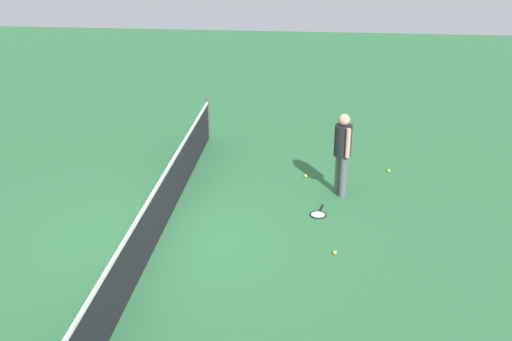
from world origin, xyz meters
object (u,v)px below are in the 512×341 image
player_near_side (342,148)px  tennis_ball_midcourt (306,176)px  tennis_ball_baseline (389,171)px  tennis_ball_near_player (335,253)px  tennis_racket_near_player (318,214)px

player_near_side → tennis_ball_midcourt: 1.43m
player_near_side → tennis_ball_midcourt: bearing=42.2°
tennis_ball_midcourt → tennis_ball_baseline: same height
tennis_ball_near_player → tennis_ball_midcourt: same height
player_near_side → tennis_racket_near_player: 1.42m
tennis_racket_near_player → tennis_ball_midcourt: size_ratio=9.18×
player_near_side → tennis_ball_near_player: size_ratio=25.76×
player_near_side → tennis_racket_near_player: player_near_side is taller
tennis_ball_near_player → tennis_ball_midcourt: (3.09, 0.55, 0.00)m
tennis_racket_near_player → tennis_ball_midcourt: 1.72m
tennis_ball_near_player → tennis_ball_baseline: 3.77m
tennis_ball_midcourt → tennis_racket_near_player: bearing=-170.7°
tennis_ball_near_player → tennis_ball_baseline: size_ratio=1.00×
tennis_ball_near_player → tennis_ball_baseline: same height
tennis_racket_near_player → tennis_ball_near_player: (-1.39, -0.27, 0.02)m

